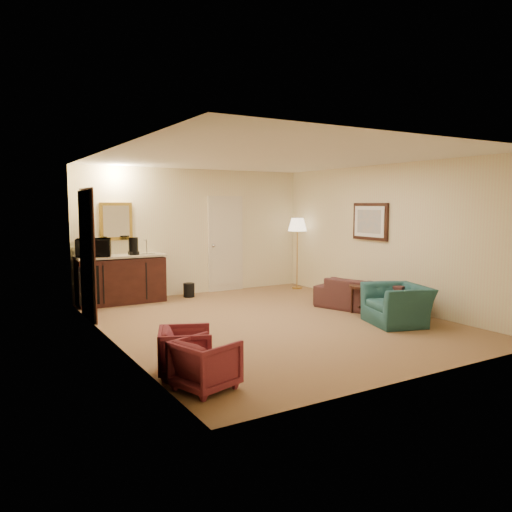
{
  "coord_description": "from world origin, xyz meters",
  "views": [
    {
      "loc": [
        -4.21,
        -6.63,
        1.89
      ],
      "look_at": [
        0.01,
        0.5,
        1.02
      ],
      "focal_mm": 35.0,
      "sensor_mm": 36.0,
      "label": 1
    }
  ],
  "objects": [
    {
      "name": "rose_chair_far",
      "position": [
        -2.15,
        -2.13,
        0.29
      ],
      "size": [
        0.67,
        0.69,
        0.58
      ],
      "primitive_type": "imported",
      "rotation": [
        0.0,
        0.0,
        1.88
      ],
      "color": "maroon",
      "rests_on": "ground"
    },
    {
      "name": "rose_chair_near",
      "position": [
        -2.15,
        -1.62,
        0.29
      ],
      "size": [
        0.71,
        0.73,
        0.58
      ],
      "primitive_type": "imported",
      "rotation": [
        0.0,
        0.0,
        1.18
      ],
      "color": "maroon",
      "rests_on": "ground"
    },
    {
      "name": "teal_armchair",
      "position": [
        1.62,
        -1.14,
        0.41
      ],
      "size": [
        0.87,
        1.09,
        0.83
      ],
      "primitive_type": "imported",
      "rotation": [
        0.0,
        0.0,
        -1.87
      ],
      "color": "#204C51",
      "rests_on": "ground"
    },
    {
      "name": "room_walls",
      "position": [
        -0.1,
        0.77,
        1.72
      ],
      "size": [
        5.02,
        6.01,
        2.61
      ],
      "color": "beige",
      "rests_on": "ground"
    },
    {
      "name": "waste_bin",
      "position": [
        -0.3,
        2.65,
        0.14
      ],
      "size": [
        0.25,
        0.25,
        0.28
      ],
      "primitive_type": "cylinder",
      "rotation": [
        0.0,
        0.0,
        -0.1
      ],
      "color": "black",
      "rests_on": "ground"
    },
    {
      "name": "coffee_table",
      "position": [
        1.8,
        -0.39,
        0.26
      ],
      "size": [
        0.97,
        0.73,
        0.52
      ],
      "primitive_type": "cube",
      "rotation": [
        0.0,
        0.0,
        -0.14
      ],
      "color": "#321A10",
      "rests_on": "ground"
    },
    {
      "name": "wetbar_cabinet",
      "position": [
        -1.65,
        2.72,
        0.46
      ],
      "size": [
        1.64,
        0.58,
        0.92
      ],
      "primitive_type": "cube",
      "color": "#351610",
      "rests_on": "ground"
    },
    {
      "name": "ground",
      "position": [
        0.0,
        0.0,
        0.0
      ],
      "size": [
        6.0,
        6.0,
        0.0
      ],
      "primitive_type": "plane",
      "color": "#876044",
      "rests_on": "ground"
    },
    {
      "name": "coffee_maker",
      "position": [
        -1.42,
        2.65,
        1.09
      ],
      "size": [
        0.22,
        0.22,
        0.33
      ],
      "primitive_type": "cylinder",
      "rotation": [
        0.0,
        0.0,
        -0.27
      ],
      "color": "black",
      "rests_on": "wetbar_cabinet"
    },
    {
      "name": "microwave",
      "position": [
        -2.15,
        2.69,
        1.12
      ],
      "size": [
        0.67,
        0.5,
        0.41
      ],
      "primitive_type": "imported",
      "rotation": [
        0.0,
        0.0,
        -0.31
      ],
      "color": "black",
      "rests_on": "wetbar_cabinet"
    },
    {
      "name": "sofa",
      "position": [
        1.95,
        -0.19,
        0.38
      ],
      "size": [
        1.18,
        2.0,
        0.75
      ],
      "primitive_type": "imported",
      "rotation": [
        0.0,
        0.0,
        1.92
      ],
      "color": "black",
      "rests_on": "ground"
    },
    {
      "name": "floor_lamp",
      "position": [
        2.2,
        2.4,
        0.79
      ],
      "size": [
        0.51,
        0.51,
        1.58
      ],
      "primitive_type": "cube",
      "rotation": [
        0.0,
        0.0,
        -0.25
      ],
      "color": "gold",
      "rests_on": "ground"
    }
  ]
}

